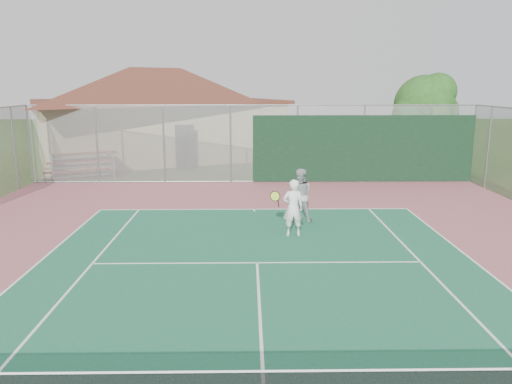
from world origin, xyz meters
The scene contains 6 objects.
back_fence centered at (2.11, 16.98, 1.67)m, with size 20.08×0.11×3.53m.
clubhouse centered at (-5.76, 25.29, 3.22)m, with size 17.36×14.84×6.33m.
bleachers centered at (-8.35, 18.64, 0.60)m, with size 3.69×2.89×1.13m.
tree centered at (8.81, 20.05, 3.27)m, with size 3.57×3.38×4.98m.
player_white_front centered at (1.08, 8.68, 0.86)m, with size 1.04×0.61×1.69m.
player_grey_back centered at (1.44, 10.23, 0.87)m, with size 0.86×0.67×1.74m.
Camera 1 is at (-0.22, -5.42, 4.39)m, focal length 35.00 mm.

